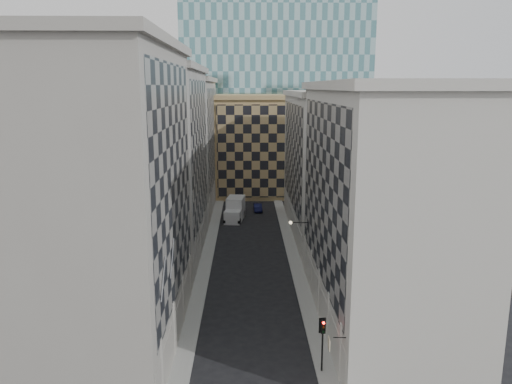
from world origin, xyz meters
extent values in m
cube|color=gray|center=(-5.25, 30.00, 0.07)|extent=(1.50, 100.00, 0.15)
cube|color=gray|center=(5.25, 30.00, 0.07)|extent=(1.50, 100.00, 0.15)
cube|color=#9C968C|center=(-11.00, 11.00, 11.50)|extent=(10.00, 22.00, 23.00)
cube|color=gray|center=(-6.12, 11.00, 13.00)|extent=(0.25, 19.36, 18.00)
cube|color=#9C968C|center=(-6.20, 11.00, 1.60)|extent=(0.45, 21.12, 3.20)
cube|color=#9C968C|center=(-11.00, 11.00, 23.35)|extent=(10.80, 22.80, 0.70)
cylinder|color=#9C968C|center=(-6.35, 2.75, 2.20)|extent=(0.90, 0.90, 4.40)
cylinder|color=#9C968C|center=(-6.35, 8.25, 2.20)|extent=(0.90, 0.90, 4.40)
cylinder|color=#9C968C|center=(-6.35, 13.75, 2.20)|extent=(0.90, 0.90, 4.40)
cylinder|color=#9C968C|center=(-6.35, 19.25, 2.20)|extent=(0.90, 0.90, 4.40)
cube|color=gray|center=(-11.00, 33.00, 11.00)|extent=(10.00, 22.00, 22.00)
cube|color=gray|center=(-6.12, 33.00, 12.50)|extent=(0.25, 19.36, 17.00)
cube|color=gray|center=(-6.20, 33.00, 1.60)|extent=(0.45, 21.12, 3.20)
cube|color=gray|center=(-11.00, 33.00, 22.35)|extent=(10.80, 22.80, 0.70)
cylinder|color=gray|center=(-6.35, 24.75, 2.20)|extent=(0.90, 0.90, 4.40)
cylinder|color=gray|center=(-6.35, 30.25, 2.20)|extent=(0.90, 0.90, 4.40)
cylinder|color=gray|center=(-6.35, 35.75, 2.20)|extent=(0.90, 0.90, 4.40)
cylinder|color=gray|center=(-6.35, 41.25, 2.20)|extent=(0.90, 0.90, 4.40)
cube|color=#9C968C|center=(-11.00, 55.00, 10.50)|extent=(10.00, 22.00, 21.00)
cube|color=gray|center=(-6.12, 55.00, 12.00)|extent=(0.25, 19.36, 16.00)
cube|color=#9C968C|center=(-6.20, 55.00, 1.60)|extent=(0.45, 21.12, 3.20)
cube|color=#9C968C|center=(-11.00, 55.00, 21.35)|extent=(10.80, 22.80, 0.70)
cylinder|color=#9C968C|center=(-6.35, 46.75, 2.20)|extent=(0.90, 0.90, 4.40)
cylinder|color=#9C968C|center=(-6.35, 52.25, 2.20)|extent=(0.90, 0.90, 4.40)
cylinder|color=#9C968C|center=(-6.35, 57.75, 2.20)|extent=(0.90, 0.90, 4.40)
cylinder|color=#9C968C|center=(-6.35, 63.25, 2.20)|extent=(0.90, 0.90, 4.40)
cube|color=beige|center=(11.00, 15.00, 10.00)|extent=(10.00, 26.00, 20.00)
cube|color=gray|center=(6.12, 15.00, 11.50)|extent=(0.25, 22.88, 15.00)
cube|color=beige|center=(6.20, 15.00, 1.60)|extent=(0.45, 24.96, 3.20)
cube|color=beige|center=(11.00, 15.00, 20.35)|extent=(10.80, 26.80, 0.70)
cylinder|color=beige|center=(6.35, 4.60, 2.20)|extent=(0.90, 0.90, 4.40)
cylinder|color=beige|center=(6.35, 9.80, 2.20)|extent=(0.90, 0.90, 4.40)
cylinder|color=beige|center=(6.35, 15.00, 2.20)|extent=(0.90, 0.90, 4.40)
cylinder|color=beige|center=(6.35, 20.20, 2.20)|extent=(0.90, 0.90, 4.40)
cylinder|color=beige|center=(6.35, 25.40, 2.20)|extent=(0.90, 0.90, 4.40)
cube|color=beige|center=(11.00, 42.00, 9.50)|extent=(10.00, 28.00, 19.00)
cube|color=gray|center=(6.12, 42.00, 11.00)|extent=(0.25, 24.64, 14.00)
cube|color=beige|center=(6.20, 42.00, 1.60)|extent=(0.45, 26.88, 3.20)
cube|color=beige|center=(11.00, 42.00, 19.35)|extent=(10.80, 28.80, 0.70)
cube|color=tan|center=(2.00, 68.00, 9.00)|extent=(16.00, 14.00, 18.00)
cube|color=tan|center=(2.00, 60.90, 9.00)|extent=(15.20, 0.25, 16.50)
cube|color=tan|center=(2.00, 68.00, 18.40)|extent=(16.80, 14.80, 0.80)
cube|color=#2C2722|center=(0.00, 82.00, 14.00)|extent=(6.00, 6.00, 28.00)
cube|color=#2C2722|center=(0.00, 82.00, 28.70)|extent=(7.00, 7.00, 1.40)
cylinder|color=gray|center=(-5.90, 4.00, 8.00)|extent=(0.10, 2.33, 2.33)
cylinder|color=gray|center=(-5.90, 8.00, 8.00)|extent=(0.10, 2.33, 2.33)
cylinder|color=black|center=(5.10, 24.00, 6.20)|extent=(1.80, 0.08, 0.08)
sphere|color=#FFE5B2|center=(4.20, 24.00, 6.20)|extent=(0.36, 0.36, 0.36)
cylinder|color=black|center=(4.93, 5.77, 1.63)|extent=(0.13, 0.13, 2.95)
cube|color=black|center=(4.93, 5.77, 3.61)|extent=(0.34, 0.30, 1.01)
cube|color=black|center=(4.90, 5.93, 3.61)|extent=(0.51, 0.10, 1.15)
sphere|color=#FF0C07|center=(4.95, 5.62, 3.95)|extent=(0.18, 0.18, 0.18)
sphere|color=#331E05|center=(4.95, 5.62, 3.61)|extent=(0.18, 0.18, 0.18)
sphere|color=black|center=(4.95, 5.62, 3.27)|extent=(0.18, 0.18, 0.18)
cube|color=silver|center=(-2.49, 46.34, 0.98)|extent=(2.73, 2.92, 1.97)
cube|color=silver|center=(-2.12, 49.16, 1.70)|extent=(3.01, 4.23, 3.39)
cylinder|color=black|center=(-3.69, 45.62, 0.49)|extent=(0.45, 1.02, 0.98)
cylinder|color=black|center=(-1.52, 45.33, 0.49)|extent=(0.45, 1.02, 0.98)
cylinder|color=black|center=(-3.04, 50.61, 0.49)|extent=(0.45, 1.02, 0.98)
cylinder|color=black|center=(-0.87, 50.32, 0.49)|extent=(0.45, 1.02, 0.98)
imported|color=#0E1033|center=(1.44, 53.66, 0.62)|extent=(1.49, 3.84, 1.25)
cylinder|color=black|center=(5.60, 3.00, 4.23)|extent=(0.87, 0.09, 0.06)
cube|color=beige|center=(4.90, 3.00, 3.80)|extent=(0.09, 0.76, 0.76)
camera|label=1|loc=(-0.48, -26.69, 20.23)|focal=35.00mm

